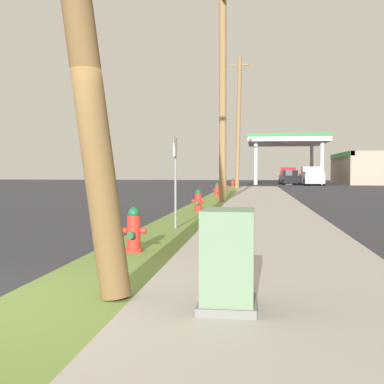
% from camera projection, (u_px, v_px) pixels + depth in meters
% --- Properties ---
extents(grass_verge, '(1.40, 80.00, 0.12)m').
position_uv_depth(grass_verge, '(54.00, 311.00, 4.90)').
color(grass_verge, olive).
rests_on(grass_verge, ground).
extents(sidewalk_slab, '(3.20, 80.00, 0.12)m').
position_uv_depth(sidewalk_slab, '(290.00, 320.00, 4.61)').
color(sidewalk_slab, '#A8A093').
rests_on(sidewalk_slab, ground).
extents(fire_hydrant_nearest, '(0.42, 0.38, 0.74)m').
position_uv_depth(fire_hydrant_nearest, '(134.00, 232.00, 8.16)').
color(fire_hydrant_nearest, red).
rests_on(fire_hydrant_nearest, grass_verge).
extents(fire_hydrant_second, '(0.42, 0.38, 0.74)m').
position_uv_depth(fire_hydrant_second, '(198.00, 202.00, 16.43)').
color(fire_hydrant_second, red).
rests_on(fire_hydrant_second, grass_verge).
extents(fire_hydrant_third, '(0.42, 0.37, 0.74)m').
position_uv_depth(fire_hydrant_third, '(217.00, 190.00, 26.15)').
color(fire_hydrant_third, red).
rests_on(fire_hydrant_third, grass_verge).
extents(fire_hydrant_fourth, '(0.42, 0.37, 0.74)m').
position_uv_depth(fire_hydrant_fourth, '(225.00, 186.00, 33.43)').
color(fire_hydrant_fourth, red).
rests_on(fire_hydrant_fourth, grass_verge).
extents(fire_hydrant_fifth, '(0.42, 0.38, 0.74)m').
position_uv_depth(fire_hydrant_fifth, '(233.00, 183.00, 43.27)').
color(fire_hydrant_fifth, red).
rests_on(fire_hydrant_fifth, grass_verge).
extents(utility_pole_midground, '(0.40, 1.40, 9.45)m').
position_uv_depth(utility_pole_midground, '(223.00, 93.00, 21.77)').
color(utility_pole_midground, '#937047').
rests_on(utility_pole_midground, grass_verge).
extents(utility_pole_background, '(1.40, 0.36, 10.17)m').
position_uv_depth(utility_pole_background, '(238.00, 122.00, 38.40)').
color(utility_pole_background, '#937047').
rests_on(utility_pole_background, grass_verge).
extents(utility_cabinet, '(0.55, 0.68, 0.96)m').
position_uv_depth(utility_cabinet, '(228.00, 263.00, 4.76)').
color(utility_cabinet, slate).
rests_on(utility_cabinet, sidewalk_slab).
extents(street_sign_post, '(0.05, 0.36, 2.12)m').
position_uv_depth(street_sign_post, '(175.00, 163.00, 11.46)').
color(street_sign_post, gray).
rests_on(street_sign_post, grass_verge).
extents(gas_station_canopy, '(16.62, 13.78, 5.61)m').
position_uv_depth(gas_station_canopy, '(345.00, 162.00, 58.29)').
color(gas_station_canopy, silver).
rests_on(gas_station_canopy, ground).
extents(car_black_by_near_pump, '(2.21, 4.61, 1.57)m').
position_uv_depth(car_black_by_near_pump, '(289.00, 178.00, 55.70)').
color(car_black_by_near_pump, black).
rests_on(car_black_by_near_pump, ground).
extents(truck_red_at_forecourt, '(2.30, 5.47, 1.97)m').
position_uv_depth(truck_red_at_forecourt, '(288.00, 176.00, 62.40)').
color(truck_red_at_forecourt, red).
rests_on(truck_red_at_forecourt, ground).
extents(truck_silver_on_apron, '(2.21, 5.43, 1.97)m').
position_uv_depth(truck_silver_on_apron, '(312.00, 177.00, 52.52)').
color(truck_silver_on_apron, '#BCBCC1').
rests_on(truck_silver_on_apron, ground).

